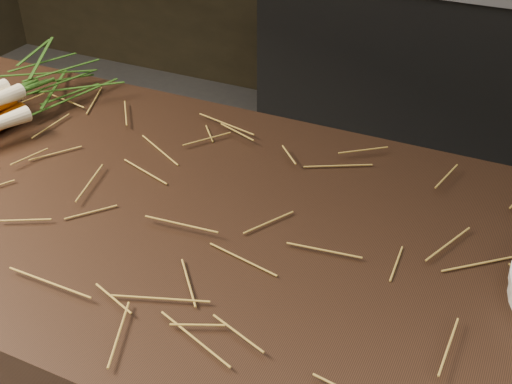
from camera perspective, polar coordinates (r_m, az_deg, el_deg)
back_counter at (r=2.79m, az=20.08°, el=9.47°), size 1.82×0.62×0.84m
straw_bedding at (r=1.02m, az=-7.15°, el=-0.75°), size 1.40×0.60×0.02m
root_veg_bunch at (r=1.35m, az=-21.07°, el=8.12°), size 0.23×0.54×0.10m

